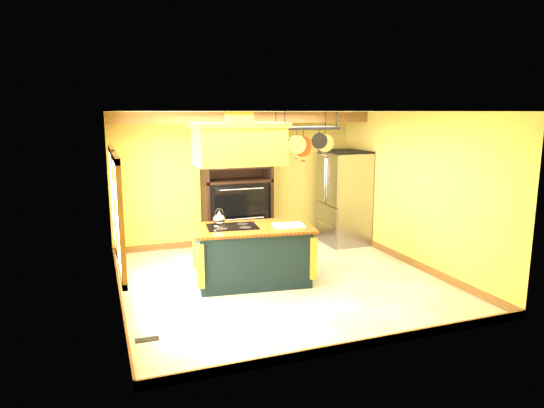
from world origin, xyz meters
TOP-DOWN VIEW (x-y plane):
  - floor at (0.00, 0.00)m, footprint 5.00×5.00m
  - ceiling at (0.00, 0.00)m, footprint 5.00×5.00m
  - wall_back at (0.00, 2.50)m, footprint 5.00×0.02m
  - wall_front at (0.00, -2.50)m, footprint 5.00×0.02m
  - wall_left at (-2.50, 0.00)m, footprint 0.02×5.00m
  - wall_right at (2.50, 0.00)m, footprint 0.02×5.00m
  - ceiling_beam at (0.00, 1.70)m, footprint 5.00×0.15m
  - window_near at (-2.47, -0.80)m, footprint 0.06×1.06m
  - window_far at (-2.47, 0.60)m, footprint 0.06×1.06m
  - kitchen_island at (-0.45, 0.07)m, footprint 1.98×1.26m
  - range_hood at (-0.65, 0.07)m, footprint 1.40×0.79m
  - pot_rack at (0.46, 0.08)m, footprint 1.04×0.48m
  - refrigerator at (2.07, 1.74)m, footprint 0.81×0.96m
  - hutch at (-0.08, 2.24)m, footprint 1.35×0.61m
  - floor_register at (-2.26, -1.39)m, footprint 0.28×0.13m

SIDE VIEW (x-z plane):
  - floor at x=0.00m, z-range 0.00..0.00m
  - floor_register at x=-2.26m, z-range 0.00..0.01m
  - kitchen_island at x=-0.45m, z-range -0.09..1.02m
  - refrigerator at x=2.07m, z-range -0.02..1.86m
  - hutch at x=-0.08m, z-range -0.28..2.11m
  - wall_back at x=0.00m, z-range 0.00..2.70m
  - wall_front at x=0.00m, z-range 0.00..2.70m
  - wall_left at x=-2.50m, z-range 0.00..2.70m
  - wall_right at x=2.50m, z-range 0.00..2.70m
  - window_near at x=-2.47m, z-range 0.62..2.18m
  - window_far at x=-2.47m, z-range 0.62..2.18m
  - range_hood at x=-0.65m, z-range 1.84..2.64m
  - pot_rack at x=0.46m, z-range 1.98..2.70m
  - ceiling_beam at x=0.00m, z-range 2.49..2.69m
  - ceiling at x=0.00m, z-range 2.70..2.70m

